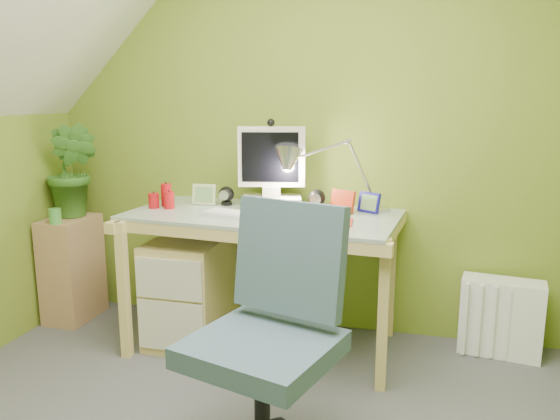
% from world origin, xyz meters
% --- Properties ---
extents(wall_back, '(3.20, 0.01, 2.40)m').
position_xyz_m(wall_back, '(0.00, 1.60, 1.20)').
color(wall_back, olive).
rests_on(wall_back, floor).
extents(desk, '(1.52, 0.86, 0.78)m').
position_xyz_m(desk, '(-0.16, 1.23, 0.39)').
color(desk, tan).
rests_on(desk, floor).
extents(monitor, '(0.45, 0.33, 0.56)m').
position_xyz_m(monitor, '(-0.16, 1.41, 1.06)').
color(monitor, silver).
rests_on(monitor, desk).
extents(speaker_left, '(0.09, 0.09, 0.11)m').
position_xyz_m(speaker_left, '(-0.43, 1.39, 0.83)').
color(speaker_left, black).
rests_on(speaker_left, desk).
extents(speaker_right, '(0.10, 0.10, 0.11)m').
position_xyz_m(speaker_right, '(0.11, 1.39, 0.84)').
color(speaker_right, black).
rests_on(speaker_right, desk).
extents(keyboard, '(0.44, 0.25, 0.02)m').
position_xyz_m(keyboard, '(-0.24, 1.09, 0.79)').
color(keyboard, silver).
rests_on(keyboard, desk).
extents(mousepad, '(0.27, 0.20, 0.01)m').
position_xyz_m(mousepad, '(0.22, 1.09, 0.78)').
color(mousepad, red).
rests_on(mousepad, desk).
extents(mouse, '(0.12, 0.08, 0.04)m').
position_xyz_m(mouse, '(0.22, 1.09, 0.80)').
color(mouse, silver).
rests_on(mouse, mousepad).
extents(amber_tumbler, '(0.07, 0.07, 0.08)m').
position_xyz_m(amber_tumbler, '(0.02, 1.15, 0.82)').
color(amber_tumbler, '#8F4814').
rests_on(amber_tumbler, desk).
extents(candle_cluster, '(0.20, 0.18, 0.13)m').
position_xyz_m(candle_cluster, '(-0.76, 1.24, 0.84)').
color(candle_cluster, '#B60F15').
rests_on(candle_cluster, desk).
extents(photo_frame_red, '(0.14, 0.09, 0.13)m').
position_xyz_m(photo_frame_red, '(0.26, 1.35, 0.84)').
color(photo_frame_red, '#AD2B12').
rests_on(photo_frame_red, desk).
extents(photo_frame_blue, '(0.12, 0.08, 0.11)m').
position_xyz_m(photo_frame_blue, '(0.40, 1.39, 0.84)').
color(photo_frame_blue, navy).
rests_on(photo_frame_blue, desk).
extents(photo_frame_green, '(0.14, 0.03, 0.12)m').
position_xyz_m(photo_frame_green, '(-0.56, 1.37, 0.84)').
color(photo_frame_green, '#C1D08F').
rests_on(photo_frame_green, desk).
extents(desk_lamp, '(0.56, 0.29, 0.58)m').
position_xyz_m(desk_lamp, '(0.29, 1.41, 1.07)').
color(desk_lamp, silver).
rests_on(desk_lamp, desk).
extents(side_ledge, '(0.24, 0.38, 0.66)m').
position_xyz_m(side_ledge, '(-1.45, 1.31, 0.33)').
color(side_ledge, tan).
rests_on(side_ledge, floor).
extents(potted_plant, '(0.33, 0.26, 0.59)m').
position_xyz_m(potted_plant, '(-1.43, 1.36, 0.95)').
color(potted_plant, '#346722').
rests_on(potted_plant, side_ledge).
extents(green_cup, '(0.07, 0.07, 0.09)m').
position_xyz_m(green_cup, '(-1.43, 1.16, 0.71)').
color(green_cup, '#4E9E42').
rests_on(green_cup, side_ledge).
extents(task_chair, '(0.71, 0.71, 1.03)m').
position_xyz_m(task_chair, '(0.14, 0.21, 0.51)').
color(task_chair, '#3A4F5F').
rests_on(task_chair, floor).
extents(radiator, '(0.45, 0.23, 0.43)m').
position_xyz_m(radiator, '(1.14, 1.46, 0.21)').
color(radiator, white).
rests_on(radiator, floor).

